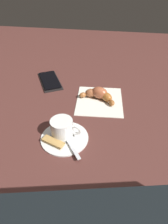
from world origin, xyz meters
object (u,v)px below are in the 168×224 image
espresso_cup (62,128)px  croissant (99,94)px  teaspoon (66,136)px  napkin (99,101)px  cell_phone (50,81)px  sugar_packet (53,142)px  saucer (65,137)px

espresso_cup → croissant: espresso_cup is taller
teaspoon → croissant: bearing=-18.7°
espresso_cup → teaspoon: size_ratio=0.72×
teaspoon → napkin: teaspoon is taller
espresso_cup → cell_phone: 0.31m
sugar_packet → croissant: croissant is taller
napkin → cell_phone: size_ratio=1.02×
napkin → croissant: bearing=17.0°
saucer → sugar_packet: sugar_packet is taller
espresso_cup → croissant: 0.21m
napkin → croissant: (0.01, 0.00, 0.02)m
teaspoon → napkin: size_ratio=0.65×
napkin → cell_phone: bearing=63.5°
saucer → croissant: (0.20, -0.07, 0.02)m
espresso_cup → croissant: (0.19, -0.08, -0.01)m
espresso_cup → cell_phone: espresso_cup is taller
espresso_cup → teaspoon: 0.02m
teaspoon → cell_phone: bearing=24.5°
sugar_packet → napkin: 0.24m
croissant → saucer: bearing=160.0°
napkin → saucer: bearing=158.1°
espresso_cup → croissant: size_ratio=0.63×
saucer → sugar_packet: bearing=138.9°
napkin → croissant: 0.02m
croissant → cell_phone: 0.22m
espresso_cup → saucer: bearing=-141.2°
croissant → teaspoon: bearing=161.3°
sugar_packet → cell_phone: (0.31, 0.10, -0.01)m
teaspoon → napkin: 0.20m
cell_phone → saucer: bearing=-156.1°
teaspoon → sugar_packet: teaspoon is taller
saucer → napkin: saucer is taller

